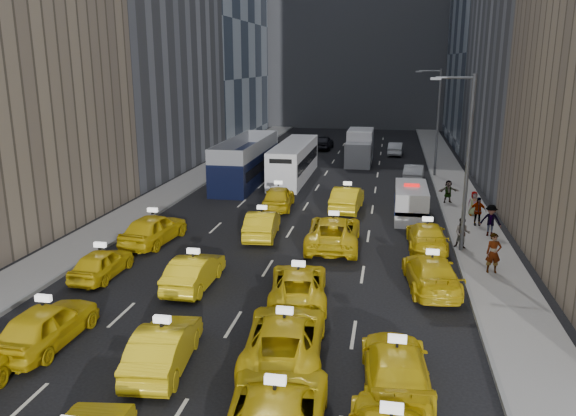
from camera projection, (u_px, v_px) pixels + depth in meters
name	position (u px, v px, depth m)	size (l,w,h in m)	color
ground	(217.00, 350.00, 19.13)	(160.00, 160.00, 0.00)	black
sidewalk_west	(185.00, 184.00, 44.74)	(3.00, 90.00, 0.15)	gray
sidewalk_east	(458.00, 195.00, 41.06)	(3.00, 90.00, 0.15)	gray
curb_west	(203.00, 185.00, 44.48)	(0.15, 90.00, 0.18)	slate
curb_east	(437.00, 194.00, 41.31)	(0.15, 90.00, 0.18)	slate
streetlight_near	(466.00, 158.00, 27.70)	(2.15, 0.22, 9.00)	#595B60
streetlight_far	(437.00, 119.00, 46.73)	(2.15, 0.22, 9.00)	#595B60
taxi_2	(275.00, 415.00, 14.37)	(2.59, 5.63, 1.56)	yellow
taxi_4	(47.00, 325.00, 19.33)	(1.80, 4.48, 1.53)	yellow
taxi_5	(164.00, 346.00, 17.92)	(1.54, 4.40, 1.45)	yellow
taxi_6	(285.00, 338.00, 18.40)	(2.53, 5.48, 1.52)	yellow
taxi_7	(396.00, 367.00, 16.76)	(1.97, 4.85, 1.41)	yellow
taxi_8	(102.00, 263.00, 25.49)	(1.57, 3.90, 1.33)	yellow
taxi_9	(194.00, 271.00, 24.36)	(1.51, 4.34, 1.43)	yellow
taxi_10	(298.00, 284.00, 23.02)	(2.27, 4.93, 1.37)	yellow
taxi_11	(431.00, 273.00, 24.16)	(2.05, 5.03, 1.46)	yellow
taxi_12	(154.00, 229.00, 30.21)	(1.95, 4.85, 1.65)	yellow
taxi_13	(262.00, 224.00, 31.34)	(1.58, 4.54, 1.50)	yellow
taxi_14	(333.00, 232.00, 29.70)	(2.68, 5.82, 1.62)	yellow
taxi_15	(427.00, 236.00, 29.41)	(1.95, 4.78, 1.39)	yellow
taxi_16	(278.00, 197.00, 37.40)	(1.85, 4.60, 1.57)	yellow
taxi_17	(347.00, 199.00, 36.92)	(1.71, 4.90, 1.61)	yellow
nypd_van	(411.00, 203.00, 35.09)	(2.66, 5.33, 2.19)	silver
double_decker	(246.00, 161.00, 45.26)	(3.40, 12.19, 3.51)	black
city_bus	(294.00, 161.00, 46.84)	(2.89, 11.71, 3.00)	silver
box_truck	(360.00, 147.00, 54.05)	(3.11, 7.13, 3.16)	white
misc_car_0	(414.00, 173.00, 45.92)	(1.52, 4.35, 1.43)	#A3A6AA
misc_car_1	(279.00, 149.00, 58.39)	(2.53, 5.50, 1.53)	black
misc_car_2	(364.00, 145.00, 61.09)	(2.05, 5.04, 1.46)	slate
misc_car_3	(324.00, 142.00, 62.81)	(1.84, 4.57, 1.56)	black
misc_car_4	(396.00, 149.00, 59.06)	(1.44, 4.13, 1.36)	#ADB1B5
pedestrian_0	(493.00, 253.00, 25.57)	(0.68, 0.45, 1.87)	gray
pedestrian_1	(462.00, 233.00, 28.98)	(0.79, 0.43, 1.62)	gray
pedestrian_2	(491.00, 220.00, 31.01)	(1.15, 0.47, 1.77)	gray
pedestrian_3	(478.00, 211.00, 33.06)	(0.99, 0.45, 1.69)	gray
pedestrian_4	(474.00, 203.00, 35.21)	(0.75, 0.41, 1.54)	gray
pedestrian_5	(448.00, 191.00, 38.44)	(1.44, 0.41, 1.55)	gray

